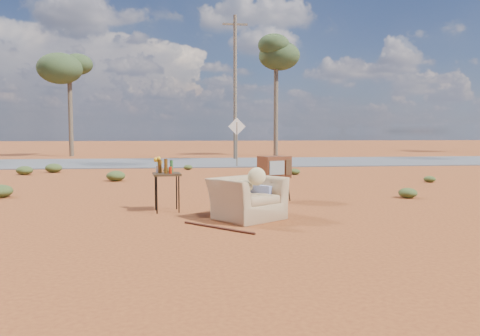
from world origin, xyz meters
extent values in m
plane|color=#954B1D|center=(0.00, 0.00, 0.00)|extent=(140.00, 140.00, 0.00)
cube|color=#565659|center=(0.00, 15.00, 0.02)|extent=(140.00, 7.00, 0.04)
imported|color=#9A7A54|center=(0.33, -0.44, 0.51)|extent=(1.39, 1.29, 1.02)
ellipsoid|color=#CFBA7E|center=(0.26, -0.42, 0.59)|extent=(0.37, 0.37, 0.22)
ellipsoid|color=#CFBA7E|center=(0.49, -0.56, 0.79)|extent=(0.32, 0.16, 0.32)
cube|color=navy|center=(0.71, -0.03, 0.30)|extent=(0.84, 0.90, 0.60)
cube|color=black|center=(1.25, 1.76, 0.51)|extent=(0.68, 0.60, 0.03)
cylinder|color=black|center=(1.07, 1.48, 0.26)|extent=(0.03, 0.03, 0.51)
cylinder|color=black|center=(1.56, 1.66, 0.26)|extent=(0.03, 0.03, 0.51)
cylinder|color=black|center=(0.93, 1.86, 0.26)|extent=(0.03, 0.03, 0.51)
cylinder|color=black|center=(1.42, 2.04, 0.26)|extent=(0.03, 0.03, 0.51)
cube|color=#5E2E17|center=(1.25, 1.76, 0.78)|extent=(0.77, 0.69, 0.49)
cube|color=gray|center=(1.26, 1.49, 0.78)|extent=(0.36, 0.15, 0.31)
cube|color=#472D19|center=(1.54, 1.59, 0.78)|extent=(0.14, 0.07, 0.35)
cube|color=#3B2815|center=(-1.14, 0.56, 0.74)|extent=(0.59, 0.59, 0.04)
cylinder|color=black|center=(-1.32, 0.32, 0.37)|extent=(0.03, 0.03, 0.74)
cylinder|color=black|center=(-0.90, 0.37, 0.37)|extent=(0.03, 0.03, 0.74)
cylinder|color=black|center=(-1.38, 0.74, 0.37)|extent=(0.03, 0.03, 0.74)
cylinder|color=black|center=(-0.96, 0.79, 0.37)|extent=(0.03, 0.03, 0.74)
cylinder|color=#4C2C0C|center=(-1.27, 0.59, 0.90)|extent=(0.07, 0.07, 0.28)
cylinder|color=#4C2C0C|center=(-1.15, 0.47, 0.91)|extent=(0.07, 0.07, 0.30)
cylinder|color=#255625|center=(-1.05, 0.67, 0.89)|extent=(0.06, 0.06, 0.25)
cylinder|color=red|center=(-1.06, 0.46, 0.83)|extent=(0.07, 0.07, 0.14)
cylinder|color=silver|center=(-1.32, 0.69, 0.84)|extent=(0.08, 0.08, 0.15)
ellipsoid|color=gold|center=(-1.32, 0.69, 1.00)|extent=(0.17, 0.17, 0.13)
cylinder|color=#4D2214|center=(-0.25, -1.22, 0.02)|extent=(1.09, 1.07, 0.04)
cylinder|color=brown|center=(1.50, 12.00, 1.00)|extent=(0.06, 0.06, 2.00)
cube|color=silver|center=(1.50, 12.00, 1.80)|extent=(0.78, 0.04, 0.78)
cylinder|color=brown|center=(-8.00, 22.00, 3.00)|extent=(0.28, 0.28, 6.00)
ellipsoid|color=#3B4C27|center=(-8.00, 22.00, 5.50)|extent=(3.20, 3.20, 2.20)
cylinder|color=brown|center=(5.00, 21.00, 3.50)|extent=(0.28, 0.28, 7.00)
ellipsoid|color=#3B4C27|center=(5.00, 21.00, 6.50)|extent=(3.20, 3.20, 2.20)
cylinder|color=brown|center=(2.00, 17.50, 4.00)|extent=(0.20, 0.20, 8.00)
cube|color=brown|center=(2.00, 17.50, 7.50)|extent=(1.40, 0.10, 0.10)
ellipsoid|color=#465425|center=(-5.20, 3.00, 0.15)|extent=(0.56, 0.56, 0.31)
ellipsoid|color=#465425|center=(4.50, 1.80, 0.12)|extent=(0.44, 0.44, 0.24)
ellipsoid|color=#465425|center=(-3.00, 6.50, 0.17)|extent=(0.60, 0.60, 0.33)
ellipsoid|color=#465425|center=(6.80, 5.00, 0.10)|extent=(0.36, 0.36, 0.20)
ellipsoid|color=#465425|center=(3.20, 8.00, 0.11)|extent=(0.40, 0.40, 0.22)
ellipsoid|color=#465425|center=(-1.50, 9.50, 0.08)|extent=(0.30, 0.30, 0.17)
camera|label=1|loc=(-0.76, -8.74, 1.59)|focal=35.00mm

